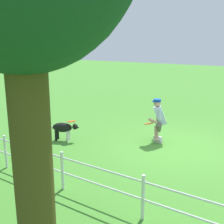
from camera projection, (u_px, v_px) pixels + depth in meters
The scene contains 6 objects.
ground_plane at pixel (173, 146), 8.25m from camera, with size 60.00×60.00×0.00m, color #499032.
person at pixel (159, 119), 8.53m from camera, with size 0.52×0.70×1.29m.
dog at pixel (64, 128), 8.68m from camera, with size 0.96×0.52×0.57m.
frisbee_flying at pixel (71, 121), 8.61m from camera, with size 0.24×0.24×0.02m, color #F65914.
frisbee_held at pixel (149, 124), 8.36m from camera, with size 0.26×0.26×0.02m, color #E15622.
fence at pixel (99, 179), 5.26m from camera, with size 16.56×0.06×0.81m.
Camera 1 is at (-2.88, 7.43, 2.93)m, focal length 45.87 mm.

